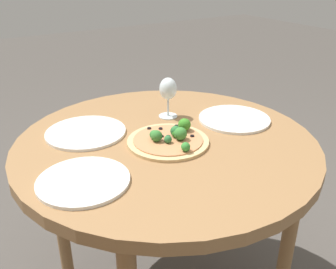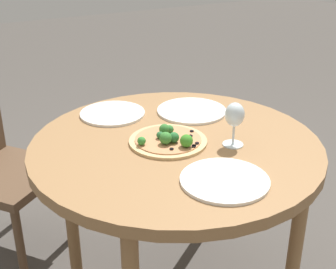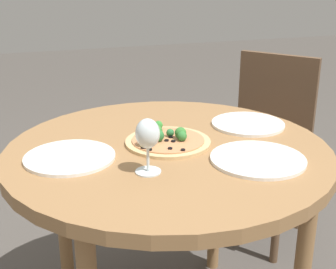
% 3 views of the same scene
% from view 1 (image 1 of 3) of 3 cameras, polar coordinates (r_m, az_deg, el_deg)
% --- Properties ---
extents(dining_table, '(1.01, 1.01, 0.73)m').
position_cam_1_polar(dining_table, '(1.29, -0.28, -3.61)').
color(dining_table, olive).
rests_on(dining_table, ground_plane).
extents(pizza, '(0.27, 0.27, 0.06)m').
position_cam_1_polar(pizza, '(1.23, 0.27, -0.63)').
color(pizza, tan).
rests_on(pizza, dining_table).
extents(wine_glass, '(0.07, 0.07, 0.15)m').
position_cam_1_polar(wine_glass, '(1.40, 0.02, 6.75)').
color(wine_glass, silver).
rests_on(wine_glass, dining_table).
extents(plate_near, '(0.28, 0.28, 0.01)m').
position_cam_1_polar(plate_near, '(1.32, -12.41, 0.34)').
color(plate_near, white).
rests_on(plate_near, dining_table).
extents(plate_far, '(0.26, 0.26, 0.01)m').
position_cam_1_polar(plate_far, '(1.42, 10.16, 2.32)').
color(plate_far, white).
rests_on(plate_far, dining_table).
extents(plate_side, '(0.25, 0.25, 0.01)m').
position_cam_1_polar(plate_side, '(1.05, -12.77, -6.90)').
color(plate_side, white).
rests_on(plate_side, dining_table).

